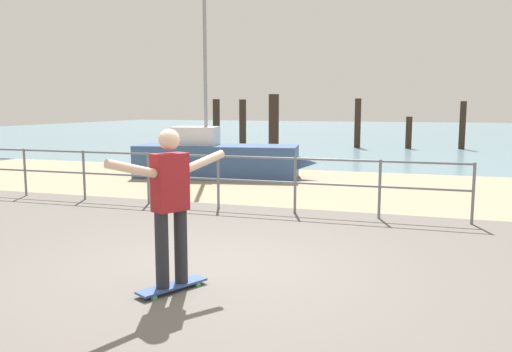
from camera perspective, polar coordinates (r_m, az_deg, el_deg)
The scene contains 13 objects.
ground_plane at distance 5.42m, azimuth -9.31°, elevation -13.65°, with size 24.00×10.00×0.04m, color #605B56.
beach_strip at distance 12.85m, azimuth 7.08°, elevation -1.13°, with size 24.00×6.00×0.04m, color tan.
sea_surface at distance 40.60m, azimuth 14.46°, elevation 4.71°, with size 72.00×50.00×0.04m, color slate.
railing_fence at distance 10.18m, azimuth -8.12°, elevation 0.47°, with size 10.58×0.05×1.05m.
sailboat at distance 14.22m, azimuth -3.70°, elevation 1.89°, with size 5.06×2.07×5.42m.
skateboard at distance 5.68m, azimuth -9.19°, elevation -11.89°, with size 0.55×0.80×0.08m.
skateboarder at distance 5.44m, azimuth -9.41°, elevation -2.42°, with size 0.75×1.32×1.65m.
groyne_post_0 at distance 26.09m, azimuth -4.39°, elevation 5.91°, with size 0.35×0.35×2.30m, color #332319.
groyne_post_1 at distance 22.81m, azimuth -1.48°, elevation 5.61°, with size 0.30×0.30×2.24m, color #332319.
groyne_post_2 at distance 19.08m, azimuth 1.96°, elevation 5.41°, with size 0.38×0.38×2.39m, color #332319.
groyne_post_3 at distance 24.81m, azimuth 11.13°, elevation 5.71°, with size 0.29×0.29×2.31m, color #332319.
groyne_post_4 at distance 24.83m, azimuth 16.47°, elevation 4.59°, with size 0.28×0.28×1.48m, color #332319.
groyne_post_5 at distance 25.30m, azimuth 21.78°, elevation 5.19°, with size 0.28×0.28×2.18m, color #332319.
Camera 1 is at (2.33, -5.48, 1.97)m, focal length 36.33 mm.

